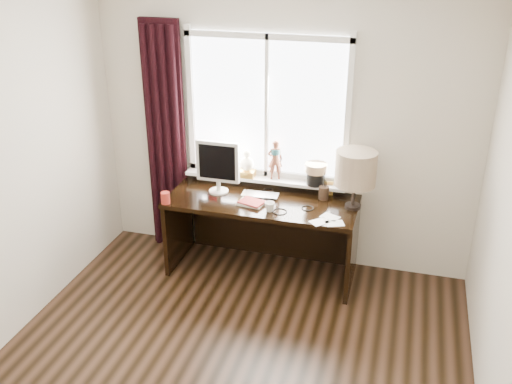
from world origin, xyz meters
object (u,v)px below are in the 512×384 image
(laptop, at_px, (261,195))
(mug, at_px, (270,206))
(red_cup, at_px, (165,198))
(monitor, at_px, (218,164))
(table_lamp, at_px, (356,169))
(desk, at_px, (265,219))

(laptop, height_order, mug, mug)
(red_cup, bearing_deg, mug, 6.12)
(monitor, bearing_deg, laptop, 1.57)
(table_lamp, bearing_deg, mug, -159.21)
(red_cup, relative_size, table_lamp, 0.20)
(laptop, distance_m, desk, 0.26)
(mug, distance_m, monitor, 0.65)
(red_cup, bearing_deg, monitor, 43.83)
(mug, distance_m, desk, 0.43)
(laptop, bearing_deg, table_lamp, -3.04)
(monitor, bearing_deg, mug, -24.89)
(laptop, height_order, monitor, monitor)
(mug, bearing_deg, table_lamp, 20.79)
(mug, bearing_deg, monitor, 155.11)
(mug, height_order, table_lamp, table_lamp)
(desk, xyz_separation_m, table_lamp, (0.80, -0.04, 0.61))
(laptop, height_order, red_cup, red_cup)
(monitor, relative_size, table_lamp, 0.94)
(desk, bearing_deg, red_cup, -153.62)
(table_lamp, bearing_deg, red_cup, -167.45)
(mug, height_order, red_cup, red_cup)
(table_lamp, bearing_deg, monitor, -179.94)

